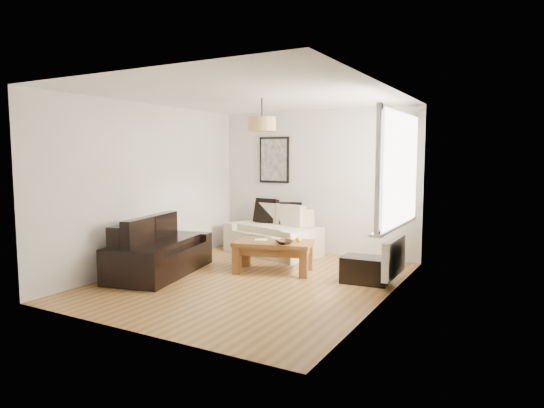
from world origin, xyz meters
The scene contains 21 objects.
floor centered at (0.00, 0.00, 0.00)m, with size 4.50×4.50×0.00m, color brown.
ceiling centered at (0.00, 0.00, 2.60)m, with size 3.80×4.50×0.00m, color white, non-canonical shape.
wall_back centered at (0.00, 2.25, 1.30)m, with size 3.80×0.04×2.60m, color silver, non-canonical shape.
wall_front centered at (0.00, -2.25, 1.30)m, with size 3.80×0.04×2.60m, color silver, non-canonical shape.
wall_left centered at (-1.90, 0.00, 1.30)m, with size 0.04×4.50×2.60m, color silver, non-canonical shape.
wall_right centered at (1.90, 0.00, 1.30)m, with size 0.04×4.50×2.60m, color silver, non-canonical shape.
window_bay centered at (1.86, 0.80, 1.60)m, with size 0.14×1.90×1.60m, color white, non-canonical shape.
radiator centered at (1.82, 0.80, 0.38)m, with size 0.10×0.90×0.52m, color white.
poster centered at (-0.85, 2.22, 1.70)m, with size 0.62×0.04×0.87m, color black, non-canonical shape.
pendant_shade centered at (0.00, 0.30, 2.23)m, with size 0.40×0.40×0.20m, color tan.
loveseat_cream centered at (-0.64, 1.78, 0.42)m, with size 1.68×0.92×0.83m, color beige, non-canonical shape.
sofa_leather centered at (-1.43, -0.31, 0.39)m, with size 1.82×0.89×0.79m, color black, non-canonical shape.
coffee_table centered at (0.02, 0.60, 0.24)m, with size 1.17×0.64×0.48m, color brown, non-canonical shape.
ottoman centered at (1.45, 0.69, 0.18)m, with size 0.64×0.41×0.37m, color black.
cushion_left centered at (-0.90, 1.98, 0.75)m, with size 0.45×0.14×0.45m, color black.
cushion_right centered at (-0.38, 1.98, 0.73)m, with size 0.41×0.13×0.41m, color black.
fruit_bowl centered at (0.28, 0.48, 0.51)m, with size 0.25×0.25×0.06m, color black.
orange_a centered at (0.29, 0.64, 0.52)m, with size 0.06×0.06×0.06m, color orange.
orange_b centered at (0.40, 0.72, 0.52)m, with size 0.09×0.09×0.09m, color orange.
orange_c centered at (0.28, 0.72, 0.52)m, with size 0.07×0.07×0.07m, color orange.
papers centered at (-0.20, 0.62, 0.48)m, with size 0.19×0.13×0.01m, color silver.
Camera 1 is at (3.44, -5.59, 1.78)m, focal length 30.99 mm.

